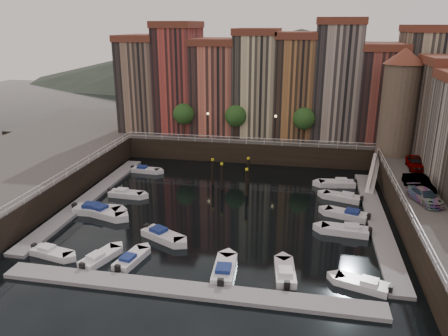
% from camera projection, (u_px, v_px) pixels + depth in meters
% --- Properties ---
extents(ground, '(200.00, 200.00, 0.00)m').
position_uv_depth(ground, '(226.00, 206.00, 49.44)').
color(ground, black).
rests_on(ground, ground).
extents(quay_far, '(80.00, 20.00, 3.00)m').
position_uv_depth(quay_far, '(255.00, 137.00, 73.20)').
color(quay_far, black).
rests_on(quay_far, ground).
extents(dock_left, '(2.00, 28.00, 0.35)m').
position_uv_depth(dock_left, '(90.00, 197.00, 51.36)').
color(dock_left, gray).
rests_on(dock_left, ground).
extents(dock_right, '(2.00, 28.00, 0.35)m').
position_uv_depth(dock_right, '(377.00, 220.00, 45.55)').
color(dock_right, gray).
rests_on(dock_right, ground).
extents(dock_near, '(30.00, 2.00, 0.35)m').
position_uv_depth(dock_near, '(185.00, 290.00, 33.54)').
color(dock_near, gray).
rests_on(dock_near, ground).
extents(mountains, '(145.00, 100.00, 18.00)m').
position_uv_depth(mountains, '(290.00, 60.00, 149.18)').
color(mountains, '#2D382D').
rests_on(mountains, ground).
extents(far_terrace, '(48.70, 10.30, 17.50)m').
position_uv_depth(far_terrace, '(275.00, 83.00, 67.31)').
color(far_terrace, '#8B6E59').
rests_on(far_terrace, quay_far).
extents(corner_tower, '(5.20, 5.20, 13.80)m').
position_uv_depth(corner_tower, '(399.00, 101.00, 56.16)').
color(corner_tower, '#6B5B4C').
rests_on(corner_tower, quay_right).
extents(promenade_trees, '(21.20, 3.20, 5.20)m').
position_uv_depth(promenade_trees, '(240.00, 116.00, 64.57)').
color(promenade_trees, black).
rests_on(promenade_trees, quay_far).
extents(street_lamps, '(10.36, 0.36, 4.18)m').
position_uv_depth(street_lamps, '(241.00, 122.00, 63.80)').
color(street_lamps, black).
rests_on(street_lamps, quay_far).
extents(railings, '(36.08, 34.04, 0.52)m').
position_uv_depth(railings, '(234.00, 161.00, 52.80)').
color(railings, white).
rests_on(railings, ground).
extents(gangway, '(2.78, 8.32, 3.73)m').
position_uv_depth(gangway, '(374.00, 171.00, 55.09)').
color(gangway, white).
rests_on(gangway, ground).
extents(mooring_pilings, '(5.14, 4.79, 3.78)m').
position_uv_depth(mooring_pilings, '(232.00, 176.00, 54.23)').
color(mooring_pilings, black).
rests_on(mooring_pilings, ground).
extents(boat_left_0, '(4.24, 2.25, 0.95)m').
position_uv_depth(boat_left_0, '(51.00, 253.00, 38.68)').
color(boat_left_0, silver).
rests_on(boat_left_0, ground).
extents(boat_left_1, '(5.25, 3.20, 1.18)m').
position_uv_depth(boat_left_1, '(103.00, 212.00, 46.75)').
color(boat_left_1, silver).
rests_on(boat_left_1, ground).
extents(boat_left_2, '(5.31, 2.12, 1.21)m').
position_uv_depth(boat_left_2, '(96.00, 210.00, 47.34)').
color(boat_left_2, silver).
rests_on(boat_left_2, ground).
extents(boat_left_3, '(4.37, 1.75, 1.00)m').
position_uv_depth(boat_left_3, '(126.00, 194.00, 52.00)').
color(boat_left_3, silver).
rests_on(boat_left_3, ground).
extents(boat_left_4, '(4.16, 1.75, 0.94)m').
position_uv_depth(boat_left_4, '(145.00, 170.00, 60.54)').
color(boat_left_4, silver).
rests_on(boat_left_4, ground).
extents(boat_right_0, '(4.37, 2.70, 0.98)m').
position_uv_depth(boat_right_0, '(363.00, 284.00, 33.95)').
color(boat_right_0, silver).
rests_on(boat_right_0, ground).
extents(boat_right_1, '(4.85, 2.13, 1.10)m').
position_uv_depth(boat_right_1, '(346.00, 230.00, 42.75)').
color(boat_right_1, silver).
rests_on(boat_right_1, ground).
extents(boat_right_2, '(4.78, 3.01, 1.07)m').
position_uv_depth(boat_right_2, '(347.00, 214.00, 46.30)').
color(boat_right_2, silver).
rests_on(boat_right_2, ground).
extents(boat_right_3, '(4.62, 2.84, 1.04)m').
position_uv_depth(boat_right_3, '(343.00, 197.00, 50.92)').
color(boat_right_3, silver).
rests_on(boat_right_3, ground).
extents(boat_right_4, '(4.79, 2.29, 1.08)m').
position_uv_depth(boat_right_4, '(338.00, 183.00, 55.33)').
color(boat_right_4, silver).
rests_on(boat_right_4, ground).
extents(boat_near_0, '(2.73, 4.31, 0.97)m').
position_uv_depth(boat_near_0, '(100.00, 258.00, 37.82)').
color(boat_near_0, silver).
rests_on(boat_near_0, ground).
extents(boat_near_1, '(2.22, 4.20, 0.94)m').
position_uv_depth(boat_near_1, '(131.00, 259.00, 37.60)').
color(boat_near_1, silver).
rests_on(boat_near_1, ground).
extents(boat_near_2, '(1.99, 4.78, 1.09)m').
position_uv_depth(boat_near_2, '(224.00, 270.00, 35.85)').
color(boat_near_2, silver).
rests_on(boat_near_2, ground).
extents(boat_near_3, '(2.10, 4.48, 1.01)m').
position_uv_depth(boat_near_3, '(285.00, 273.00, 35.53)').
color(boat_near_3, silver).
rests_on(boat_near_3, ground).
extents(car_a, '(1.90, 4.51, 1.52)m').
position_uv_depth(car_a, '(415.00, 163.00, 52.13)').
color(car_a, gray).
rests_on(car_a, quay_right).
extents(car_b, '(2.59, 5.07, 1.59)m').
position_uv_depth(car_b, '(419.00, 185.00, 45.10)').
color(car_b, gray).
rests_on(car_b, quay_right).
extents(car_c, '(3.27, 4.89, 1.32)m').
position_uv_depth(car_c, '(425.00, 197.00, 42.27)').
color(car_c, gray).
rests_on(car_c, quay_right).
extents(boat_extra_260, '(4.75, 3.55, 1.09)m').
position_uv_depth(boat_extra_260, '(162.00, 235.00, 41.71)').
color(boat_extra_260, silver).
rests_on(boat_extra_260, ground).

